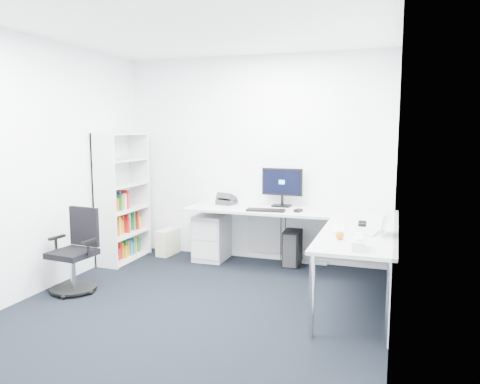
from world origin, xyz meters
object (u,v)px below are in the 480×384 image
(l_desk, at_px, (282,246))
(monitor, at_px, (282,187))
(task_chair, at_px, (72,251))
(laptop, at_px, (366,222))
(bookshelf, at_px, (123,197))

(l_desk, xyz_separation_m, monitor, (-0.14, 0.55, 0.63))
(l_desk, xyz_separation_m, task_chair, (-2.01, -1.21, 0.07))
(monitor, distance_m, laptop, 1.68)
(l_desk, distance_m, monitor, 0.85)
(laptop, bearing_deg, monitor, 140.98)
(l_desk, height_order, bookshelf, bookshelf)
(bookshelf, height_order, task_chair, bookshelf)
(bookshelf, distance_m, monitor, 2.11)
(task_chair, distance_m, monitor, 2.64)
(laptop, bearing_deg, l_desk, 154.08)
(l_desk, height_order, laptop, laptop)
(task_chair, bearing_deg, bookshelf, 103.03)
(bookshelf, relative_size, monitor, 3.19)
(l_desk, height_order, task_chair, task_chair)
(bookshelf, xyz_separation_m, laptop, (3.17, -0.73, 0.01))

